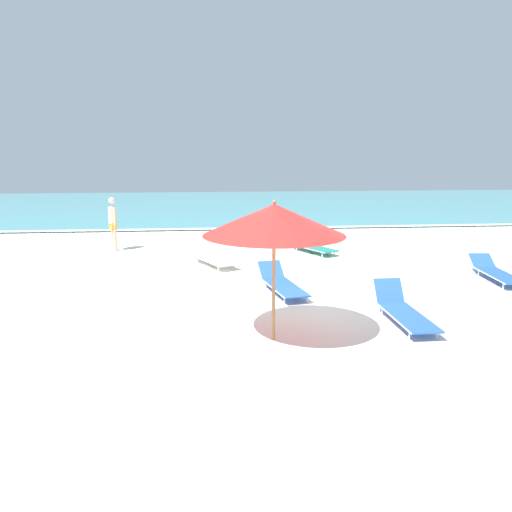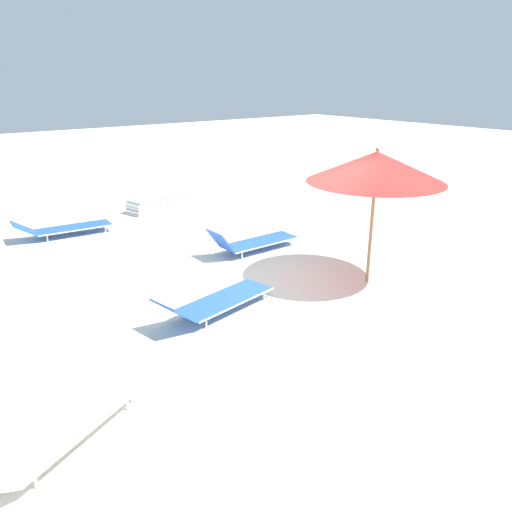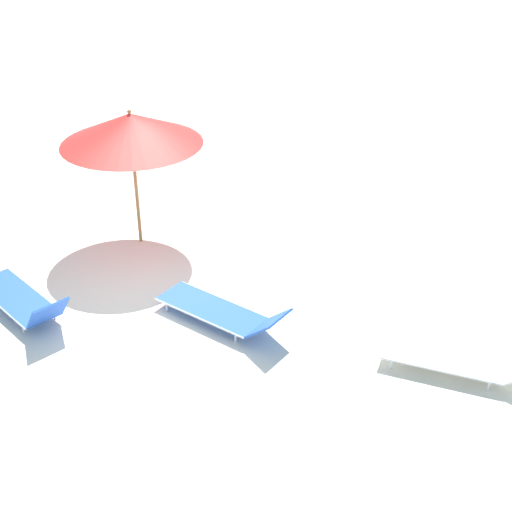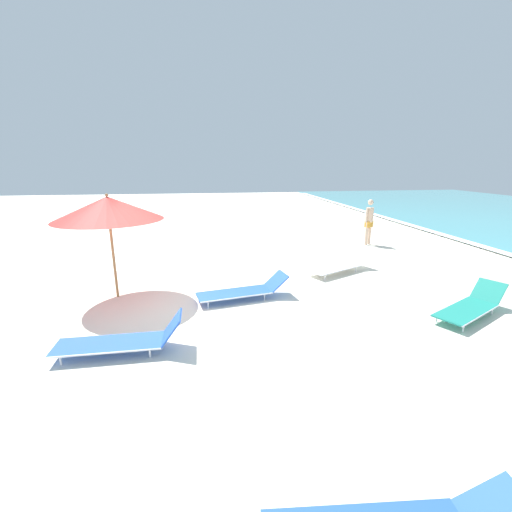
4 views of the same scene
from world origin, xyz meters
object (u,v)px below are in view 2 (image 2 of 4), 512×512
lounger_stack (159,202)px  sun_lounger_mid_beach_solo (64,228)px  beach_umbrella (376,167)px  sun_lounger_beside_umbrella (215,302)px  sun_lounger_near_water_left (49,435)px  sun_lounger_under_umbrella (252,242)px

lounger_stack → sun_lounger_mid_beach_solo: sun_lounger_mid_beach_solo is taller
beach_umbrella → sun_lounger_beside_umbrella: bearing=78.8°
sun_lounger_near_water_left → sun_lounger_mid_beach_solo: size_ratio=0.96×
beach_umbrella → sun_lounger_near_water_left: beach_umbrella is taller
sun_lounger_under_umbrella → sun_lounger_mid_beach_solo: sun_lounger_under_umbrella is taller
lounger_stack → sun_lounger_beside_umbrella: size_ratio=0.90×
sun_lounger_beside_umbrella → sun_lounger_under_umbrella: bearing=-59.0°
sun_lounger_mid_beach_solo → sun_lounger_near_water_left: bearing=166.6°
lounger_stack → sun_lounger_beside_umbrella: (-6.54, 2.34, 0.01)m
sun_lounger_mid_beach_solo → lounger_stack: bearing=-67.6°
sun_lounger_near_water_left → sun_lounger_beside_umbrella: bearing=-88.6°
beach_umbrella → lounger_stack: size_ratio=1.23×
lounger_stack → sun_lounger_beside_umbrella: sun_lounger_beside_umbrella is taller
sun_lounger_under_umbrella → lounger_stack: bearing=-1.4°
beach_umbrella → lounger_stack: beach_umbrella is taller
beach_umbrella → sun_lounger_under_umbrella: bearing=14.7°
sun_lounger_under_umbrella → sun_lounger_mid_beach_solo: 4.60m
sun_lounger_near_water_left → sun_lounger_mid_beach_solo: bearing=-45.1°
beach_umbrella → lounger_stack: (7.13, 0.62, -1.91)m
beach_umbrella → sun_lounger_near_water_left: bearing=99.7°
beach_umbrella → sun_lounger_mid_beach_solo: beach_umbrella is taller
lounger_stack → sun_lounger_near_water_left: bearing=133.9°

